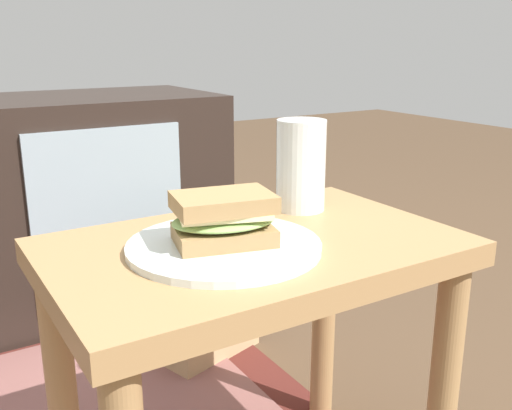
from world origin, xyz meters
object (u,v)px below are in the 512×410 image
sandwich_front (224,219)px  beer_glass (301,166)px  plate (224,246)px  tv_cabinet (41,206)px  paper_bag (205,292)px

sandwich_front → beer_glass: beer_glass is taller
sandwich_front → plate: bearing=-45.0°
plate → tv_cabinet: bearing=92.6°
beer_glass → sandwich_front: bearing=-152.4°
tv_cabinet → plate: bearing=-87.4°
tv_cabinet → sandwich_front: size_ratio=6.21×
sandwich_front → paper_bag: sandwich_front is taller
beer_glass → paper_bag: (0.02, 0.39, -0.37)m
sandwich_front → paper_bag: size_ratio=0.48×
plate → paper_bag: plate is taller
tv_cabinet → plate: tv_cabinet is taller
sandwich_front → beer_glass: size_ratio=1.06×
sandwich_front → paper_bag: bearing=66.7°
beer_glass → paper_bag: bearing=87.7°
beer_glass → paper_bag: 0.54m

